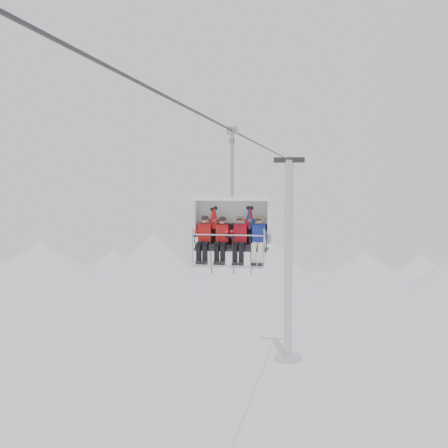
% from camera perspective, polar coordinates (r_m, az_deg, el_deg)
% --- Properties ---
extents(ridgeline, '(72.00, 21.00, 7.00)m').
position_cam_1_polar(ridgeline, '(57.82, 6.57, -4.77)').
color(ridgeline, silver).
rests_on(ridgeline, ground).
extents(lift_tower_right, '(2.00, 1.80, 13.48)m').
position_cam_1_polar(lift_tower_right, '(37.50, 6.55, -5.08)').
color(lift_tower_right, silver).
rests_on(lift_tower_right, ground).
extents(haul_cable, '(0.06, 50.00, 0.06)m').
position_cam_1_polar(haul_cable, '(15.27, 0.00, 9.89)').
color(haul_cable, '#2D2D32').
rests_on(haul_cable, lift_tower_left).
extents(chairlift_carrier, '(2.25, 1.17, 3.98)m').
position_cam_1_polar(chairlift_carrier, '(16.53, 0.89, 0.25)').
color(chairlift_carrier, black).
rests_on(chairlift_carrier, haul_cable).
extents(skier_far_left, '(0.38, 1.69, 1.54)m').
position_cam_1_polar(skier_far_left, '(16.43, -2.02, -1.41)').
color(skier_far_left, red).
rests_on(skier_far_left, chairlift_carrier).
extents(skier_center_left, '(0.37, 1.69, 1.50)m').
position_cam_1_polar(skier_center_left, '(16.32, -0.22, -1.49)').
color(skier_center_left, red).
rests_on(skier_center_left, chairlift_carrier).
extents(skier_center_right, '(0.39, 1.69, 1.55)m').
position_cam_1_polar(skier_center_right, '(16.22, 1.63, -1.47)').
color(skier_center_right, '#AA0E1D').
rests_on(skier_center_right, chairlift_carrier).
extents(skier_far_right, '(0.39, 1.69, 1.55)m').
position_cam_1_polar(skier_far_right, '(16.14, 3.55, -1.50)').
color(skier_far_right, navy).
rests_on(skier_far_right, chairlift_carrier).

